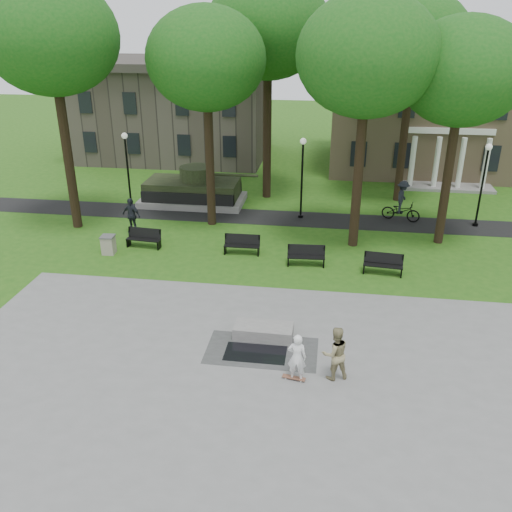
{
  "coord_description": "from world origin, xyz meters",
  "views": [
    {
      "loc": [
        2.18,
        -18.17,
        11.12
      ],
      "look_at": [
        -0.89,
        3.25,
        1.4
      ],
      "focal_mm": 38.0,
      "sensor_mm": 36.0,
      "label": 1
    }
  ],
  "objects": [
    {
      "name": "tree_1",
      "position": [
        -4.5,
        10.5,
        8.95
      ],
      "size": [
        6.2,
        6.2,
        11.63
      ],
      "color": "black",
      "rests_on": "ground"
    },
    {
      "name": "cyclist",
      "position": [
        6.32,
        12.62,
        0.97
      ],
      "size": [
        2.34,
        1.4,
        2.38
      ],
      "rotation": [
        0.0,
        0.0,
        1.28
      ],
      "color": "black",
      "rests_on": "ground"
    },
    {
      "name": "tree_4",
      "position": [
        -2.0,
        16.0,
        10.39
      ],
      "size": [
        7.2,
        7.2,
        13.5
      ],
      "color": "black",
      "rests_on": "ground"
    },
    {
      "name": "friend_watching",
      "position": [
        2.64,
        -3.13,
        0.97
      ],
      "size": [
        1.12,
        1.01,
        1.9
      ],
      "primitive_type": "imported",
      "rotation": [
        0.0,
        0.0,
        3.51
      ],
      "color": "#958A60",
      "rests_on": "plaza"
    },
    {
      "name": "park_bench_1",
      "position": [
        -2.07,
        6.55,
        0.52
      ],
      "size": [
        1.81,
        0.55,
        1.0
      ],
      "rotation": [
        0.0,
        0.0,
        0.01
      ],
      "color": "black",
      "rests_on": "ground"
    },
    {
      "name": "tree_0",
      "position": [
        -12.0,
        9.0,
        10.03
      ],
      "size": [
        6.8,
        6.8,
        12.97
      ],
      "color": "black",
      "rests_on": "ground"
    },
    {
      "name": "park_bench_0",
      "position": [
        -7.25,
        6.68,
        0.52
      ],
      "size": [
        1.83,
        0.68,
        1.0
      ],
      "rotation": [
        0.0,
        0.0,
        -0.09
      ],
      "color": "black",
      "rests_on": "ground"
    },
    {
      "name": "ground",
      "position": [
        0.0,
        0.0,
        0.0
      ],
      "size": [
        120.0,
        120.0,
        0.0
      ],
      "primitive_type": "plane",
      "color": "#225213",
      "rests_on": "ground"
    },
    {
      "name": "tank_monument",
      "position": [
        -6.46,
        14.0,
        0.86
      ],
      "size": [
        7.45,
        3.4,
        2.4
      ],
      "color": "gray",
      "rests_on": "ground"
    },
    {
      "name": "lamp_left",
      "position": [
        -10.0,
        12.3,
        2.79
      ],
      "size": [
        0.36,
        0.36,
        4.73
      ],
      "color": "black",
      "rests_on": "ground"
    },
    {
      "name": "building_left",
      "position": [
        -11.0,
        26.5,
        3.6
      ],
      "size": [
        15.0,
        10.0,
        7.2
      ],
      "primitive_type": "cube",
      "color": "#4C443D",
      "rests_on": "ground"
    },
    {
      "name": "plaza",
      "position": [
        0.0,
        -5.0,
        0.01
      ],
      "size": [
        22.0,
        16.0,
        0.02
      ],
      "primitive_type": "cube",
      "color": "gray",
      "rests_on": "ground"
    },
    {
      "name": "concrete_block",
      "position": [
        -0.0,
        -0.95,
        0.24
      ],
      "size": [
        2.22,
        1.04,
        0.45
      ],
      "primitive_type": "cube",
      "rotation": [
        0.0,
        0.0,
        -0.02
      ],
      "color": "gray",
      "rests_on": "plaza"
    },
    {
      "name": "trash_bin",
      "position": [
        -8.74,
        5.6,
        0.49
      ],
      "size": [
        0.7,
        0.7,
        0.96
      ],
      "rotation": [
        0.0,
        0.0,
        0.06
      ],
      "color": "gray",
      "rests_on": "ground"
    },
    {
      "name": "building_right",
      "position": [
        10.0,
        26.0,
        4.34
      ],
      "size": [
        17.0,
        12.0,
        8.6
      ],
      "color": "#9E8460",
      "rests_on": "ground"
    },
    {
      "name": "park_bench_2",
      "position": [
        1.21,
        5.65,
        0.52
      ],
      "size": [
        1.82,
        0.62,
        1.0
      ],
      "rotation": [
        0.0,
        0.0,
        0.06
      ],
      "color": "black",
      "rests_on": "ground"
    },
    {
      "name": "park_bench_3",
      "position": [
        4.79,
        5.2,
        0.52
      ],
      "size": [
        1.84,
        0.7,
        1.0
      ],
      "rotation": [
        0.0,
        0.0,
        -0.1
      ],
      "color": "black",
      "rests_on": "ground"
    },
    {
      "name": "puddle",
      "position": [
        -0.14,
        -2.12,
        0.02
      ],
      "size": [
        2.2,
        1.2,
        0.0
      ],
      "primitive_type": "cube",
      "color": "black",
      "rests_on": "plaza"
    },
    {
      "name": "footpath",
      "position": [
        0.0,
        12.0,
        0.01
      ],
      "size": [
        44.0,
        2.6,
        0.01
      ],
      "primitive_type": "cube",
      "color": "black",
      "rests_on": "ground"
    },
    {
      "name": "tree_5",
      "position": [
        6.5,
        16.5,
        9.67
      ],
      "size": [
        6.4,
        6.4,
        12.44
      ],
      "color": "black",
      "rests_on": "ground"
    },
    {
      "name": "skateboard",
      "position": [
        1.34,
        -3.43,
        0.06
      ],
      "size": [
        0.8,
        0.33,
        0.07
      ],
      "primitive_type": "cube",
      "rotation": [
        0.0,
        0.0,
        -0.18
      ],
      "color": "brown",
      "rests_on": "plaza"
    },
    {
      "name": "tree_3",
      "position": [
        8.0,
        9.5,
        8.6
      ],
      "size": [
        6.0,
        6.0,
        11.19
      ],
      "color": "black",
      "rests_on": "ground"
    },
    {
      "name": "skateboarder",
      "position": [
        1.41,
        -3.39,
        0.87
      ],
      "size": [
        0.64,
        0.44,
        1.71
      ],
      "primitive_type": "imported",
      "rotation": [
        0.0,
        0.0,
        3.09
      ],
      "color": "white",
      "rests_on": "plaza"
    },
    {
      "name": "tree_2",
      "position": [
        3.5,
        8.5,
        9.32
      ],
      "size": [
        6.6,
        6.6,
        12.16
      ],
      "color": "black",
      "rests_on": "ground"
    },
    {
      "name": "lamp_mid",
      "position": [
        0.5,
        12.3,
        2.79
      ],
      "size": [
        0.36,
        0.36,
        4.73
      ],
      "color": "black",
      "rests_on": "ground"
    },
    {
      "name": "lamp_right",
      "position": [
        10.5,
        12.3,
        2.79
      ],
      "size": [
        0.36,
        0.36,
        4.73
      ],
      "color": "black",
      "rests_on": "ground"
    },
    {
      "name": "pedestrian_walker",
      "position": [
        -8.57,
        8.58,
        0.99
      ],
      "size": [
        1.25,
        0.82,
        1.98
      ],
      "primitive_type": "imported",
      "rotation": [
        0.0,
        0.0,
        -0.32
      ],
      "color": "#20232B",
      "rests_on": "ground"
    }
  ]
}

